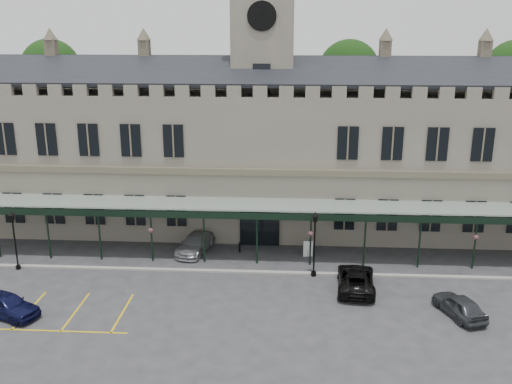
# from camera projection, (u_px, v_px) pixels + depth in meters

# --- Properties ---
(ground) EXTENTS (140.00, 140.00, 0.00)m
(ground) POSITION_uv_depth(u_px,v_px,m) (250.00, 309.00, 36.30)
(ground) COLOR #2F2F32
(station_building) EXTENTS (60.00, 10.36, 17.30)m
(station_building) POSITION_uv_depth(u_px,v_px,m) (263.00, 154.00, 49.67)
(station_building) COLOR #686357
(station_building) RESTS_ON ground
(clock_tower) EXTENTS (5.60, 5.60, 24.80)m
(clock_tower) POSITION_uv_depth(u_px,v_px,m) (263.00, 77.00, 47.86)
(clock_tower) COLOR #686357
(clock_tower) RESTS_ON ground
(canopy) EXTENTS (50.00, 4.10, 4.30)m
(canopy) POSITION_uv_depth(u_px,v_px,m) (257.00, 232.00, 42.76)
(canopy) COLOR #8C9E93
(canopy) RESTS_ON ground
(kerb) EXTENTS (60.00, 0.40, 0.12)m
(kerb) POSITION_uv_depth(u_px,v_px,m) (256.00, 272.00, 41.55)
(kerb) COLOR gray
(kerb) RESTS_ON ground
(parking_markings) EXTENTS (16.00, 6.00, 0.01)m
(parking_markings) POSITION_uv_depth(u_px,v_px,m) (26.00, 314.00, 35.68)
(parking_markings) COLOR gold
(parking_markings) RESTS_ON ground
(tree_behind_left) EXTENTS (6.00, 6.00, 16.00)m
(tree_behind_left) POSITION_uv_depth(u_px,v_px,m) (51.00, 71.00, 57.83)
(tree_behind_left) COLOR #332314
(tree_behind_left) RESTS_ON ground
(tree_behind_mid) EXTENTS (6.00, 6.00, 16.00)m
(tree_behind_mid) POSITION_uv_depth(u_px,v_px,m) (349.00, 72.00, 56.09)
(tree_behind_mid) COLOR #332314
(tree_behind_mid) RESTS_ON ground
(lamp_post_left) EXTENTS (0.43, 0.43, 4.53)m
(lamp_post_left) POSITION_uv_depth(u_px,v_px,m) (14.00, 235.00, 41.42)
(lamp_post_left) COLOR black
(lamp_post_left) RESTS_ON ground
(lamp_post_mid) EXTENTS (0.46, 0.46, 4.88)m
(lamp_post_mid) POSITION_uv_depth(u_px,v_px,m) (315.00, 238.00, 40.23)
(lamp_post_mid) COLOR black
(lamp_post_mid) RESTS_ON ground
(sign_board) EXTENTS (0.74, 0.19, 1.27)m
(sign_board) POSITION_uv_depth(u_px,v_px,m) (308.00, 249.00, 44.28)
(sign_board) COLOR black
(sign_board) RESTS_ON ground
(bollard_left) EXTENTS (0.15, 0.15, 0.82)m
(bollard_left) POSITION_uv_depth(u_px,v_px,m) (240.00, 247.00, 45.17)
(bollard_left) COLOR black
(bollard_left) RESTS_ON ground
(bollard_right) EXTENTS (0.16, 0.16, 0.91)m
(bollard_right) POSITION_uv_depth(u_px,v_px,m) (310.00, 245.00, 45.43)
(bollard_right) COLOR black
(bollard_right) RESTS_ON ground
(car_left_a) EXTENTS (4.78, 3.29, 1.51)m
(car_left_a) POSITION_uv_depth(u_px,v_px,m) (7.00, 305.00, 35.24)
(car_left_a) COLOR black
(car_left_a) RESTS_ON ground
(car_taxi) EXTENTS (3.05, 5.18, 1.41)m
(car_taxi) POSITION_uv_depth(u_px,v_px,m) (196.00, 243.00, 45.19)
(car_taxi) COLOR gray
(car_taxi) RESTS_ON ground
(car_van) EXTENTS (2.85, 5.46, 1.47)m
(car_van) POSITION_uv_depth(u_px,v_px,m) (356.00, 279.00, 38.85)
(car_van) COLOR black
(car_van) RESTS_ON ground
(car_right_a) EXTENTS (2.95, 4.40, 1.39)m
(car_right_a) POSITION_uv_depth(u_px,v_px,m) (459.00, 306.00, 35.28)
(car_right_a) COLOR #303236
(car_right_a) RESTS_ON ground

